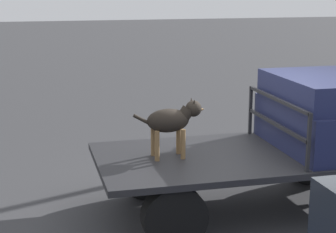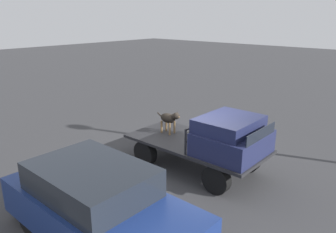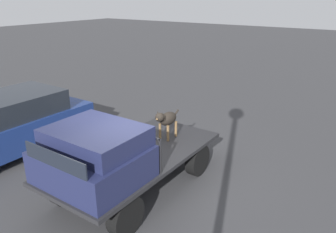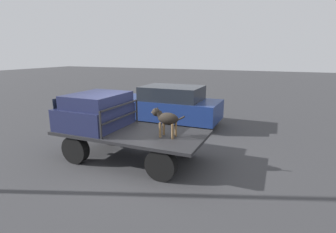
# 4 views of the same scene
# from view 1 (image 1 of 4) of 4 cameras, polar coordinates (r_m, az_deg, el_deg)

# --- Properties ---
(ground_plane) EXTENTS (80.00, 80.00, 0.00)m
(ground_plane) POSITION_cam_1_polar(r_m,az_deg,el_deg) (7.65, 8.33, -9.41)
(ground_plane) COLOR #38383A
(flatbed_truck) EXTENTS (4.03, 1.92, 0.81)m
(flatbed_truck) POSITION_cam_1_polar(r_m,az_deg,el_deg) (7.44, 8.48, -5.22)
(flatbed_truck) COLOR black
(flatbed_truck) RESTS_ON ground
(truck_cab) EXTENTS (1.58, 1.80, 0.96)m
(truck_cab) POSITION_cam_1_polar(r_m,az_deg,el_deg) (7.76, 16.49, 0.32)
(truck_cab) COLOR #1E2347
(truck_cab) RESTS_ON flatbed_truck
(truck_headboard) EXTENTS (0.04, 1.80, 0.70)m
(truck_headboard) POSITION_cam_1_polar(r_m,az_deg,el_deg) (7.38, 10.98, 0.08)
(truck_headboard) COLOR #232326
(truck_headboard) RESTS_ON flatbed_truck
(dog) EXTENTS (0.91, 0.30, 0.75)m
(dog) POSITION_cam_1_polar(r_m,az_deg,el_deg) (6.98, 0.53, -0.38)
(dog) COLOR brown
(dog) RESTS_ON flatbed_truck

